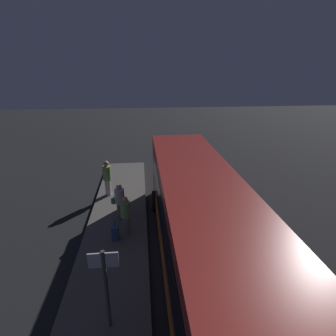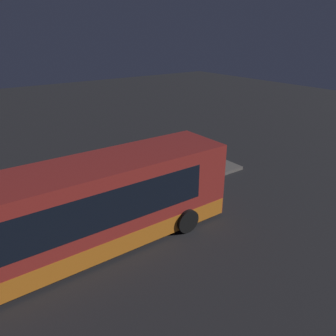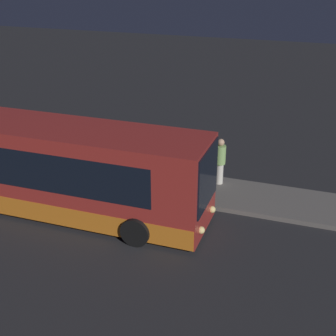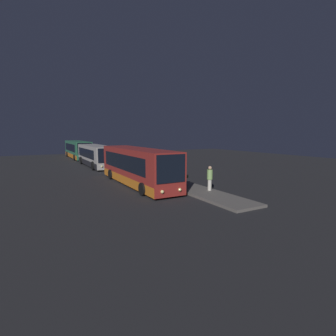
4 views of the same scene
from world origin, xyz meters
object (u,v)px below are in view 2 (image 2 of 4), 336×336
object	(u,v)px
suitcase	(86,197)
bus_lead	(68,215)
passenger_boarding	(151,159)
passenger_with_bags	(98,187)
passenger_waiting	(117,178)

from	to	relation	value
suitcase	bus_lead	bearing A→B (deg)	-121.14
passenger_boarding	passenger_with_bags	world-z (taller)	passenger_boarding
bus_lead	suitcase	distance (m)	3.59
bus_lead	suitcase	world-z (taller)	bus_lead
passenger_boarding	passenger_with_bags	bearing A→B (deg)	-96.98
passenger_boarding	passenger_with_bags	distance (m)	3.66
suitcase	passenger_waiting	bearing A→B (deg)	-3.42
passenger_waiting	passenger_with_bags	size ratio (longest dim) A/B	1.04
bus_lead	suitcase	size ratio (longest dim) A/B	15.08
passenger_boarding	passenger_waiting	size ratio (longest dim) A/B	1.14
passenger_boarding	passenger_with_bags	xyz separation A→B (m)	(-3.49, -1.09, -0.17)
bus_lead	passenger_waiting	xyz separation A→B (m)	(3.27, 2.83, -0.54)
passenger_waiting	suitcase	bearing A→B (deg)	-147.87
passenger_waiting	suitcase	world-z (taller)	passenger_waiting
passenger_waiting	suitcase	distance (m)	1.62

